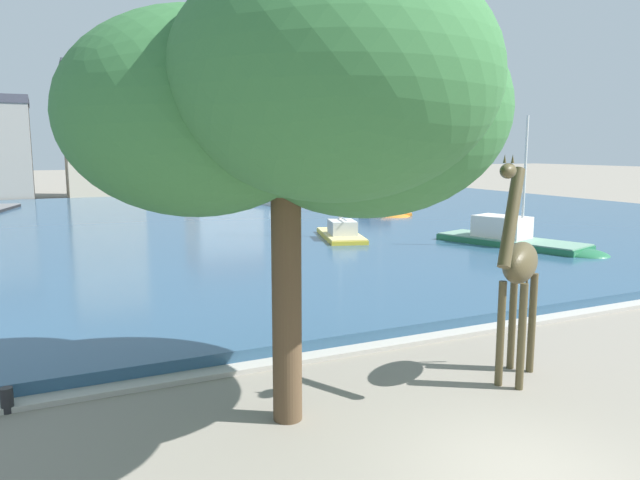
{
  "coord_description": "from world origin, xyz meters",
  "views": [
    {
      "loc": [
        -6.51,
        -6.49,
        5.06
      ],
      "look_at": [
        1.39,
        10.33,
        2.2
      ],
      "focal_mm": 33.36,
      "sensor_mm": 36.0,
      "label": 1
    }
  ],
  "objects_px": {
    "giraffe_statue": "(519,268)",
    "sailboat_orange": "(380,211)",
    "mooring_bollard": "(7,400)",
    "sailboat_white": "(271,202)",
    "sailboat_green": "(520,243)",
    "sailboat_yellow": "(340,235)",
    "sailboat_red": "(286,197)",
    "shade_tree": "(298,100)"
  },
  "relations": [
    {
      "from": "sailboat_red",
      "to": "giraffe_statue",
      "type": "bearing_deg",
      "value": -105.69
    },
    {
      "from": "giraffe_statue",
      "to": "sailboat_orange",
      "type": "xyz_separation_m",
      "value": [
        13.43,
        28.22,
        -2.02
      ]
    },
    {
      "from": "sailboat_orange",
      "to": "sailboat_red",
      "type": "height_order",
      "value": "sailboat_orange"
    },
    {
      "from": "sailboat_white",
      "to": "shade_tree",
      "type": "distance_m",
      "value": 41.28
    },
    {
      "from": "giraffe_statue",
      "to": "shade_tree",
      "type": "bearing_deg",
      "value": 179.12
    },
    {
      "from": "sailboat_green",
      "to": "giraffe_statue",
      "type": "bearing_deg",
      "value": -133.99
    },
    {
      "from": "sailboat_yellow",
      "to": "sailboat_red",
      "type": "relative_size",
      "value": 0.95
    },
    {
      "from": "sailboat_orange",
      "to": "sailboat_white",
      "type": "relative_size",
      "value": 0.97
    },
    {
      "from": "sailboat_orange",
      "to": "sailboat_green",
      "type": "distance_m",
      "value": 16.32
    },
    {
      "from": "shade_tree",
      "to": "mooring_bollard",
      "type": "relative_size",
      "value": 15.86
    },
    {
      "from": "shade_tree",
      "to": "sailboat_yellow",
      "type": "bearing_deg",
      "value": 60.97
    },
    {
      "from": "sailboat_green",
      "to": "mooring_bollard",
      "type": "xyz_separation_m",
      "value": [
        -21.62,
        -9.08,
        -0.32
      ]
    },
    {
      "from": "sailboat_red",
      "to": "sailboat_green",
      "type": "bearing_deg",
      "value": -91.59
    },
    {
      "from": "sailboat_green",
      "to": "sailboat_orange",
      "type": "bearing_deg",
      "value": 83.54
    },
    {
      "from": "giraffe_statue",
      "to": "sailboat_red",
      "type": "xyz_separation_m",
      "value": [
        12.49,
        44.46,
        -2.13
      ]
    },
    {
      "from": "sailboat_orange",
      "to": "shade_tree",
      "type": "xyz_separation_m",
      "value": [
        -18.51,
        -28.14,
        5.36
      ]
    },
    {
      "from": "sailboat_orange",
      "to": "sailboat_yellow",
      "type": "relative_size",
      "value": 1.3
    },
    {
      "from": "shade_tree",
      "to": "mooring_bollard",
      "type": "distance_m",
      "value": 8.02
    },
    {
      "from": "sailboat_yellow",
      "to": "mooring_bollard",
      "type": "relative_size",
      "value": 14.42
    },
    {
      "from": "mooring_bollard",
      "to": "giraffe_statue",
      "type": "bearing_deg",
      "value": -16.27
    },
    {
      "from": "giraffe_statue",
      "to": "sailboat_orange",
      "type": "relative_size",
      "value": 0.53
    },
    {
      "from": "mooring_bollard",
      "to": "sailboat_red",
      "type": "bearing_deg",
      "value": 61.53
    },
    {
      "from": "sailboat_green",
      "to": "sailboat_red",
      "type": "height_order",
      "value": "sailboat_red"
    },
    {
      "from": "shade_tree",
      "to": "sailboat_red",
      "type": "bearing_deg",
      "value": 68.4
    },
    {
      "from": "sailboat_green",
      "to": "sailboat_yellow",
      "type": "bearing_deg",
      "value": 135.16
    },
    {
      "from": "sailboat_orange",
      "to": "mooring_bollard",
      "type": "relative_size",
      "value": 18.73
    },
    {
      "from": "sailboat_orange",
      "to": "sailboat_white",
      "type": "bearing_deg",
      "value": 114.37
    },
    {
      "from": "sailboat_orange",
      "to": "sailboat_yellow",
      "type": "xyz_separation_m",
      "value": [
        -8.31,
        -9.77,
        -0.04
      ]
    },
    {
      "from": "giraffe_statue",
      "to": "sailboat_yellow",
      "type": "bearing_deg",
      "value": 74.52
    },
    {
      "from": "sailboat_yellow",
      "to": "sailboat_red",
      "type": "xyz_separation_m",
      "value": [
        7.38,
        26.01,
        -0.07
      ]
    },
    {
      "from": "shade_tree",
      "to": "sailboat_white",
      "type": "bearing_deg",
      "value": 70.29
    },
    {
      "from": "sailboat_orange",
      "to": "sailboat_yellow",
      "type": "distance_m",
      "value": 12.83
    },
    {
      "from": "sailboat_white",
      "to": "sailboat_green",
      "type": "bearing_deg",
      "value": -83.84
    },
    {
      "from": "sailboat_orange",
      "to": "sailboat_yellow",
      "type": "bearing_deg",
      "value": -130.4
    },
    {
      "from": "sailboat_green",
      "to": "sailboat_white",
      "type": "relative_size",
      "value": 0.89
    },
    {
      "from": "giraffe_statue",
      "to": "sailboat_orange",
      "type": "bearing_deg",
      "value": 64.56
    },
    {
      "from": "sailboat_green",
      "to": "sailboat_red",
      "type": "bearing_deg",
      "value": 88.41
    },
    {
      "from": "sailboat_white",
      "to": "sailboat_red",
      "type": "distance_m",
      "value": 6.96
    },
    {
      "from": "sailboat_yellow",
      "to": "sailboat_white",
      "type": "bearing_deg",
      "value": 79.85
    },
    {
      "from": "mooring_bollard",
      "to": "sailboat_white",
      "type": "bearing_deg",
      "value": 62.28
    },
    {
      "from": "giraffe_statue",
      "to": "sailboat_green",
      "type": "relative_size",
      "value": 0.58
    },
    {
      "from": "sailboat_green",
      "to": "sailboat_yellow",
      "type": "distance_m",
      "value": 9.14
    }
  ]
}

